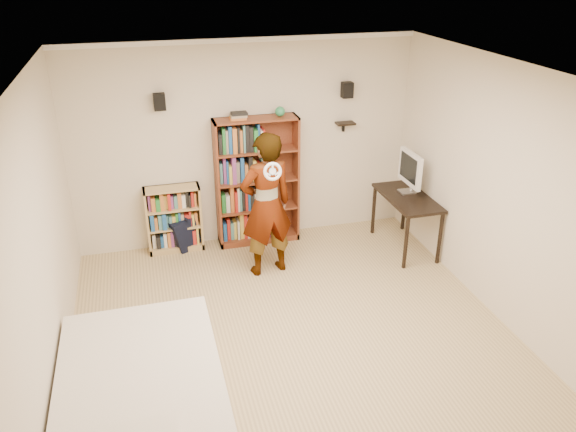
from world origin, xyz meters
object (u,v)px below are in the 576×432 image
(low_bookshelf, at_px, (174,219))
(daybed, at_px, (142,393))
(computer_desk, at_px, (405,222))
(tall_bookshelf, at_px, (257,182))
(person, at_px, (266,205))

(low_bookshelf, xyz_separation_m, daybed, (-0.54, -3.02, -0.14))
(low_bookshelf, distance_m, computer_desk, 3.06)
(tall_bookshelf, distance_m, computer_desk, 2.04)
(tall_bookshelf, xyz_separation_m, low_bookshelf, (-1.12, 0.03, -0.42))
(computer_desk, height_order, daybed, computer_desk)
(tall_bookshelf, height_order, low_bookshelf, tall_bookshelf)
(daybed, bearing_deg, low_bookshelf, 79.96)
(low_bookshelf, distance_m, daybed, 3.07)
(computer_desk, bearing_deg, daybed, -147.00)
(person, bearing_deg, computer_desk, 172.27)
(computer_desk, bearing_deg, person, -176.44)
(tall_bookshelf, bearing_deg, low_bookshelf, 178.72)
(tall_bookshelf, distance_m, daybed, 3.47)
(daybed, bearing_deg, computer_desk, 33.00)
(daybed, bearing_deg, person, 53.65)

